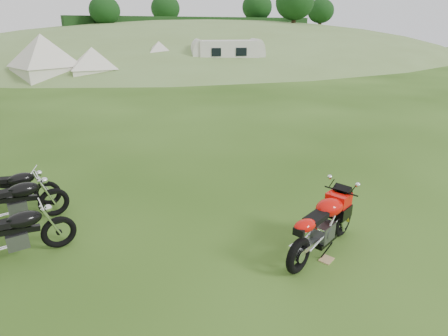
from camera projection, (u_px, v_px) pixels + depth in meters
ground at (240, 221)px, 7.01m from camera, size 120.00×120.00×0.00m
hillside at (207, 51)px, 50.45m from camera, size 80.00×64.00×8.00m
hedgerow at (207, 51)px, 50.45m from camera, size 36.00×1.20×8.60m
sport_motorcycle at (323, 221)px, 5.88m from camera, size 1.92×0.89×1.12m
plywood_board at (326, 259)px, 5.86m from camera, size 0.26×0.23×0.02m
vintage_moto_a at (15, 234)px, 5.73m from camera, size 1.73×0.42×0.91m
vintage_moto_b at (15, 202)px, 6.74m from camera, size 1.76×0.44×0.92m
vintage_moto_d at (15, 188)px, 7.38m from camera, size 1.65×0.95×0.86m
tent_left at (44, 59)px, 23.32m from camera, size 3.84×3.84×2.79m
tent_mid at (93, 63)px, 23.84m from camera, size 3.14×3.14×2.29m
tent_right at (160, 57)px, 26.86m from camera, size 3.52×3.52×2.43m
caravan at (227, 57)px, 26.86m from camera, size 5.65×4.17×2.41m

